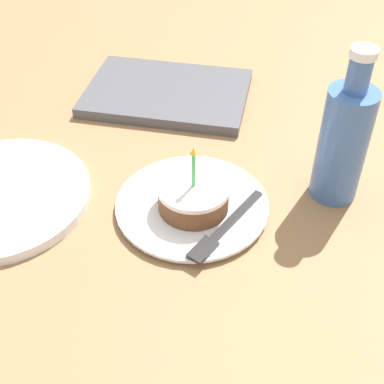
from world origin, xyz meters
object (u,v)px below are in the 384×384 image
plate (192,205)px  bottle (343,141)px  cake_slice (193,196)px  marble_board (167,93)px  side_plate (0,196)px  fork (223,229)px

plate → bottle: bearing=-158.6°
cake_slice → marble_board: size_ratio=0.36×
plate → side_plate: side_plate is taller
marble_board → fork: bearing=115.1°
plate → bottle: bottle is taller
cake_slice → side_plate: cake_slice is taller
cake_slice → fork: 0.07m
fork → marble_board: size_ratio=0.52×
side_plate → plate: bearing=-172.4°
plate → fork: 0.07m
side_plate → marble_board: bearing=-118.2°
bottle → side_plate: size_ratio=0.89×
side_plate → fork: bearing=178.4°
cake_slice → plate: bearing=-65.5°
plate → bottle: 0.24m
plate → side_plate: (0.29, 0.04, 0.00)m
fork → bottle: bearing=-139.6°
plate → cake_slice: size_ratio=2.10×
bottle → plate: bearing=21.4°
plate → marble_board: size_ratio=0.75×
bottle → side_plate: (0.49, 0.12, -0.09)m
fork → marble_board: 0.38m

